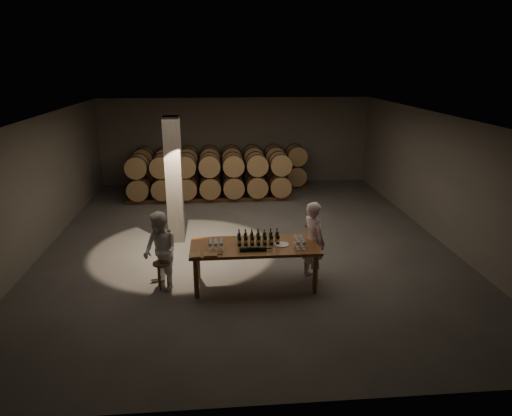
{
  "coord_description": "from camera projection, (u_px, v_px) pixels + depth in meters",
  "views": [
    {
      "loc": [
        -0.71,
        -11.04,
        4.45
      ],
      "look_at": [
        0.19,
        -0.67,
        1.1
      ],
      "focal_mm": 32.0,
      "sensor_mm": 36.0,
      "label": 1
    }
  ],
  "objects": [
    {
      "name": "stool",
      "position": [
        161.0,
        267.0,
        9.27
      ],
      "size": [
        0.34,
        0.34,
        0.56
      ],
      "rotation": [
        0.0,
        0.0,
        -0.25
      ],
      "color": "brown",
      "rests_on": "ground"
    },
    {
      "name": "person_man",
      "position": [
        313.0,
        241.0,
        9.58
      ],
      "size": [
        0.65,
        0.74,
        1.72
      ],
      "primitive_type": "imported",
      "rotation": [
        0.0,
        0.0,
        2.04
      ],
      "color": "#F5D4DC",
      "rests_on": "ground"
    },
    {
      "name": "notebook_corner",
      "position": [
        195.0,
        255.0,
        8.74
      ],
      "size": [
        0.22,
        0.27,
        0.02
      ],
      "primitive_type": "cube",
      "rotation": [
        0.0,
        0.0,
        0.11
      ],
      "color": "olive",
      "rests_on": "tasting_table"
    },
    {
      "name": "room",
      "position": [
        174.0,
        181.0,
        11.44
      ],
      "size": [
        12.0,
        12.0,
        12.0
      ],
      "color": "#4D4B48",
      "rests_on": "ground"
    },
    {
      "name": "barrel_stack_back",
      "position": [
        221.0,
        166.0,
        16.52
      ],
      "size": [
        6.26,
        0.95,
        1.57
      ],
      "color": "brown",
      "rests_on": "ground"
    },
    {
      "name": "glass_cluster_left",
      "position": [
        216.0,
        242.0,
        9.04
      ],
      "size": [
        0.31,
        0.31,
        0.18
      ],
      "color": "silver",
      "rests_on": "tasting_table"
    },
    {
      "name": "plate",
      "position": [
        281.0,
        245.0,
        9.25
      ],
      "size": [
        0.3,
        0.3,
        0.02
      ],
      "primitive_type": "cylinder",
      "color": "white",
      "rests_on": "tasting_table"
    },
    {
      "name": "barrel_stack_front",
      "position": [
        210.0,
        176.0,
        15.16
      ],
      "size": [
        5.48,
        0.95,
        1.57
      ],
      "color": "brown",
      "rests_on": "ground"
    },
    {
      "name": "bottle_cluster",
      "position": [
        258.0,
        239.0,
        9.28
      ],
      "size": [
        0.86,
        0.23,
        0.3
      ],
      "color": "black",
      "rests_on": "tasting_table"
    },
    {
      "name": "glass_cluster_right",
      "position": [
        300.0,
        240.0,
        9.16
      ],
      "size": [
        0.2,
        0.42,
        0.18
      ],
      "color": "silver",
      "rests_on": "tasting_table"
    },
    {
      "name": "tasting_table",
      "position": [
        255.0,
        250.0,
        9.28
      ],
      "size": [
        2.6,
        1.1,
        0.9
      ],
      "color": "brown",
      "rests_on": "ground"
    },
    {
      "name": "notebook_near",
      "position": [
        211.0,
        254.0,
        8.76
      ],
      "size": [
        0.26,
        0.21,
        0.03
      ],
      "primitive_type": "cube",
      "rotation": [
        0.0,
        0.0,
        -0.02
      ],
      "color": "olive",
      "rests_on": "tasting_table"
    },
    {
      "name": "person_woman",
      "position": [
        160.0,
        251.0,
        9.15
      ],
      "size": [
        0.96,
        1.0,
        1.63
      ],
      "primitive_type": "imported",
      "rotation": [
        0.0,
        0.0,
        -0.96
      ],
      "color": "white",
      "rests_on": "ground"
    },
    {
      "name": "lying_bottles",
      "position": [
        254.0,
        249.0,
        8.94
      ],
      "size": [
        0.63,
        0.08,
        0.08
      ],
      "color": "black",
      "rests_on": "tasting_table"
    },
    {
      "name": "pen",
      "position": [
        218.0,
        254.0,
        8.79
      ],
      "size": [
        0.15,
        0.03,
        0.01
      ],
      "primitive_type": "cylinder",
      "rotation": [
        0.0,
        1.57,
        -0.13
      ],
      "color": "black",
      "rests_on": "tasting_table"
    }
  ]
}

